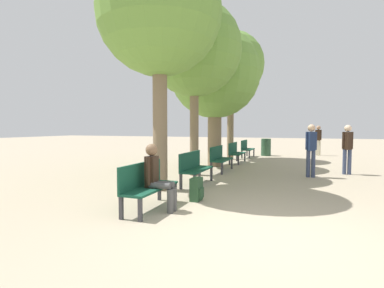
{
  "coord_description": "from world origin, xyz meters",
  "views": [
    {
      "loc": [
        0.6,
        -4.26,
        1.56
      ],
      "look_at": [
        -3.25,
        5.99,
        0.93
      ],
      "focal_mm": 28.0,
      "sensor_mm": 36.0,
      "label": 1
    }
  ],
  "objects_px": {
    "tree_row_3": "(231,65)",
    "pedestrian_mid": "(318,138)",
    "bench_row_1": "(194,166)",
    "bench_row_0": "(146,183)",
    "bench_row_3": "(235,151)",
    "tree_row_2": "(215,74)",
    "pedestrian_near": "(311,147)",
    "tree_row_0": "(159,14)",
    "trash_bin": "(266,147)",
    "pedestrian_far": "(347,146)",
    "person_seated": "(157,175)",
    "backpack": "(197,189)",
    "bench_row_2": "(220,157)",
    "bench_row_4": "(246,148)",
    "tree_row_1": "(194,50)"
  },
  "relations": [
    {
      "from": "bench_row_2",
      "to": "pedestrian_near",
      "type": "height_order",
      "value": "pedestrian_near"
    },
    {
      "from": "tree_row_3",
      "to": "pedestrian_mid",
      "type": "bearing_deg",
      "value": 41.92
    },
    {
      "from": "bench_row_3",
      "to": "bench_row_0",
      "type": "bearing_deg",
      "value": -90.0
    },
    {
      "from": "bench_row_2",
      "to": "tree_row_3",
      "type": "xyz_separation_m",
      "value": [
        -0.55,
        3.94,
        3.99
      ]
    },
    {
      "from": "tree_row_3",
      "to": "pedestrian_mid",
      "type": "distance_m",
      "value": 6.5
    },
    {
      "from": "tree_row_2",
      "to": "tree_row_3",
      "type": "height_order",
      "value": "tree_row_3"
    },
    {
      "from": "bench_row_3",
      "to": "bench_row_1",
      "type": "bearing_deg",
      "value": -90.0
    },
    {
      "from": "bench_row_0",
      "to": "tree_row_0",
      "type": "xyz_separation_m",
      "value": [
        -0.55,
        1.67,
        3.76
      ]
    },
    {
      "from": "bench_row_3",
      "to": "pedestrian_far",
      "type": "height_order",
      "value": "pedestrian_far"
    },
    {
      "from": "bench_row_0",
      "to": "backpack",
      "type": "height_order",
      "value": "bench_row_0"
    },
    {
      "from": "pedestrian_far",
      "to": "bench_row_1",
      "type": "bearing_deg",
      "value": -140.53
    },
    {
      "from": "tree_row_0",
      "to": "person_seated",
      "type": "distance_m",
      "value": 4.05
    },
    {
      "from": "backpack",
      "to": "pedestrian_far",
      "type": "height_order",
      "value": "pedestrian_far"
    },
    {
      "from": "tree_row_3",
      "to": "pedestrian_far",
      "type": "distance_m",
      "value": 6.66
    },
    {
      "from": "bench_row_3",
      "to": "tree_row_1",
      "type": "distance_m",
      "value": 5.14
    },
    {
      "from": "person_seated",
      "to": "backpack",
      "type": "bearing_deg",
      "value": 65.46
    },
    {
      "from": "bench_row_2",
      "to": "bench_row_4",
      "type": "height_order",
      "value": "same"
    },
    {
      "from": "bench_row_1",
      "to": "bench_row_4",
      "type": "bearing_deg",
      "value": 90.0
    },
    {
      "from": "tree_row_0",
      "to": "trash_bin",
      "type": "height_order",
      "value": "tree_row_0"
    },
    {
      "from": "bench_row_1",
      "to": "pedestrian_mid",
      "type": "distance_m",
      "value": 10.78
    },
    {
      "from": "bench_row_0",
      "to": "person_seated",
      "type": "relative_size",
      "value": 1.21
    },
    {
      "from": "bench_row_4",
      "to": "tree_row_3",
      "type": "distance_m",
      "value": 4.22
    },
    {
      "from": "bench_row_3",
      "to": "pedestrian_mid",
      "type": "bearing_deg",
      "value": 54.8
    },
    {
      "from": "bench_row_0",
      "to": "bench_row_3",
      "type": "xyz_separation_m",
      "value": [
        0.0,
        7.82,
        0.0
      ]
    },
    {
      "from": "bench_row_1",
      "to": "pedestrian_near",
      "type": "relative_size",
      "value": 0.92
    },
    {
      "from": "bench_row_4",
      "to": "backpack",
      "type": "xyz_separation_m",
      "value": [
        0.67,
        -9.48,
        -0.26
      ]
    },
    {
      "from": "tree_row_2",
      "to": "pedestrian_near",
      "type": "relative_size",
      "value": 3.32
    },
    {
      "from": "tree_row_1",
      "to": "pedestrian_far",
      "type": "relative_size",
      "value": 3.41
    },
    {
      "from": "bench_row_2",
      "to": "bench_row_4",
      "type": "xyz_separation_m",
      "value": [
        0.0,
        5.21,
        0.0
      ]
    },
    {
      "from": "bench_row_0",
      "to": "tree_row_3",
      "type": "bearing_deg",
      "value": 93.41
    },
    {
      "from": "bench_row_3",
      "to": "tree_row_0",
      "type": "relative_size",
      "value": 0.26
    },
    {
      "from": "bench_row_2",
      "to": "tree_row_1",
      "type": "xyz_separation_m",
      "value": [
        -0.55,
        -1.11,
        3.51
      ]
    },
    {
      "from": "bench_row_0",
      "to": "tree_row_2",
      "type": "xyz_separation_m",
      "value": [
        -0.55,
        6.45,
        3.13
      ]
    },
    {
      "from": "tree_row_2",
      "to": "pedestrian_near",
      "type": "xyz_separation_m",
      "value": [
        3.53,
        -1.48,
        -2.69
      ]
    },
    {
      "from": "bench_row_0",
      "to": "tree_row_1",
      "type": "bearing_deg",
      "value": 97.56
    },
    {
      "from": "bench_row_2",
      "to": "tree_row_1",
      "type": "bearing_deg",
      "value": -116.26
    },
    {
      "from": "bench_row_0",
      "to": "tree_row_0",
      "type": "bearing_deg",
      "value": 108.07
    },
    {
      "from": "bench_row_2",
      "to": "trash_bin",
      "type": "height_order",
      "value": "trash_bin"
    },
    {
      "from": "pedestrian_near",
      "to": "pedestrian_mid",
      "type": "distance_m",
      "value": 7.84
    },
    {
      "from": "bench_row_4",
      "to": "tree_row_1",
      "type": "bearing_deg",
      "value": -94.93
    },
    {
      "from": "bench_row_1",
      "to": "bench_row_3",
      "type": "height_order",
      "value": "same"
    },
    {
      "from": "tree_row_1",
      "to": "trash_bin",
      "type": "bearing_deg",
      "value": 79.56
    },
    {
      "from": "person_seated",
      "to": "bench_row_2",
      "type": "bearing_deg",
      "value": 92.5
    },
    {
      "from": "tree_row_1",
      "to": "person_seated",
      "type": "distance_m",
      "value": 5.36
    },
    {
      "from": "pedestrian_near",
      "to": "pedestrian_far",
      "type": "distance_m",
      "value": 1.52
    },
    {
      "from": "tree_row_1",
      "to": "tree_row_3",
      "type": "relative_size",
      "value": 0.91
    },
    {
      "from": "pedestrian_mid",
      "to": "tree_row_3",
      "type": "bearing_deg",
      "value": -138.08
    },
    {
      "from": "bench_row_4",
      "to": "pedestrian_far",
      "type": "bearing_deg",
      "value": -47.2
    },
    {
      "from": "bench_row_0",
      "to": "tree_row_1",
      "type": "relative_size",
      "value": 0.27
    },
    {
      "from": "pedestrian_mid",
      "to": "trash_bin",
      "type": "xyz_separation_m",
      "value": [
        -2.66,
        -1.14,
        -0.47
      ]
    }
  ]
}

